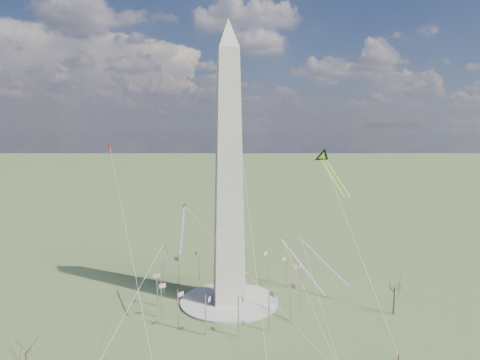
{
  "coord_description": "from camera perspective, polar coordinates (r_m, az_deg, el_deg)",
  "views": [
    {
      "loc": [
        -16.18,
        -149.63,
        64.58
      ],
      "look_at": [
        4.01,
        0.0,
        45.33
      ],
      "focal_mm": 32.0,
      "sensor_mm": 36.0,
      "label": 1
    }
  ],
  "objects": [
    {
      "name": "flagpole_ring",
      "position": [
        161.05,
        -1.46,
        -13.58
      ],
      "size": [
        54.4,
        54.4,
        13.0
      ],
      "color": "silver",
      "rests_on": "ground"
    },
    {
      "name": "kite_streamer_right",
      "position": [
        170.73,
        10.1,
        -9.53
      ],
      "size": [
        15.33,
        19.16,
        15.95
      ],
      "rotation": [
        0.0,
        0.0,
        3.8
      ],
      "color": "#FF3428",
      "rests_on": "ground"
    },
    {
      "name": "tree_near",
      "position": [
        159.66,
        19.92,
        -13.13
      ],
      "size": [
        8.12,
        8.12,
        14.21
      ],
      "color": "#4E402F",
      "rests_on": "ground"
    },
    {
      "name": "kite_small_red",
      "position": [
        187.67,
        -16.98,
        4.27
      ],
      "size": [
        1.92,
        1.68,
        5.0
      ],
      "rotation": [
        0.0,
        0.0,
        3.21
      ],
      "color": "red",
      "rests_on": "ground"
    },
    {
      "name": "tree_far",
      "position": [
        126.68,
        -26.69,
        -19.62
      ],
      "size": [
        7.14,
        7.14,
        12.49
      ],
      "color": "#4E402F",
      "rests_on": "ground"
    },
    {
      "name": "washington_monument",
      "position": [
        151.42,
        -1.51,
        0.96
      ],
      "size": [
        15.56,
        15.56,
        100.0
      ],
      "color": "beige",
      "rests_on": "plaza"
    },
    {
      "name": "kite_delta_black",
      "position": [
        167.78,
        11.13,
        2.8
      ],
      "size": [
        8.77,
        20.02,
        16.31
      ],
      "rotation": [
        0.0,
        0.0,
        3.35
      ],
      "color": "black",
      "rests_on": "ground"
    },
    {
      "name": "kite_diamond_purple",
      "position": [
        152.96,
        -9.76,
        -7.96
      ],
      "size": [
        2.51,
        3.61,
        10.61
      ],
      "rotation": [
        0.0,
        0.0,
        2.41
      ],
      "color": "#381A79",
      "rests_on": "ground"
    },
    {
      "name": "plaza",
      "position": [
        163.62,
        -1.45,
        -15.83
      ],
      "size": [
        36.0,
        36.0,
        0.8
      ],
      "primitive_type": "cylinder",
      "color": "#B9B4A9",
      "rests_on": "ground"
    },
    {
      "name": "kite_streamer_left",
      "position": [
        149.15,
        7.4,
        -10.04
      ],
      "size": [
        11.22,
        20.42,
        15.27
      ],
      "rotation": [
        0.0,
        0.0,
        3.61
      ],
      "color": "#FF3428",
      "rests_on": "ground"
    },
    {
      "name": "person_east",
      "position": [
        135.27,
        20.37,
        -21.27
      ],
      "size": [
        0.83,
        0.8,
        1.91
      ],
      "primitive_type": "imported",
      "rotation": [
        0.0,
        0.0,
        3.85
      ],
      "color": "gray",
      "rests_on": "ground"
    },
    {
      "name": "kite_streamer_mid",
      "position": [
        145.64,
        -7.6,
        -5.63
      ],
      "size": [
        2.75,
        18.95,
        13.0
      ],
      "rotation": [
        0.0,
        0.0,
        3.06
      ],
      "color": "#FF3428",
      "rests_on": "ground"
    },
    {
      "name": "kite_small_white",
      "position": [
        199.26,
        -0.27,
        7.55
      ],
      "size": [
        1.07,
        1.69,
        4.09
      ],
      "rotation": [
        0.0,
        0.0,
        2.85
      ],
      "color": "silver",
      "rests_on": "ground"
    },
    {
      "name": "ground",
      "position": [
        163.78,
        -1.45,
        -15.96
      ],
      "size": [
        2000.0,
        2000.0,
        0.0
      ],
      "primitive_type": "plane",
      "color": "#45542A",
      "rests_on": "ground"
    }
  ]
}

